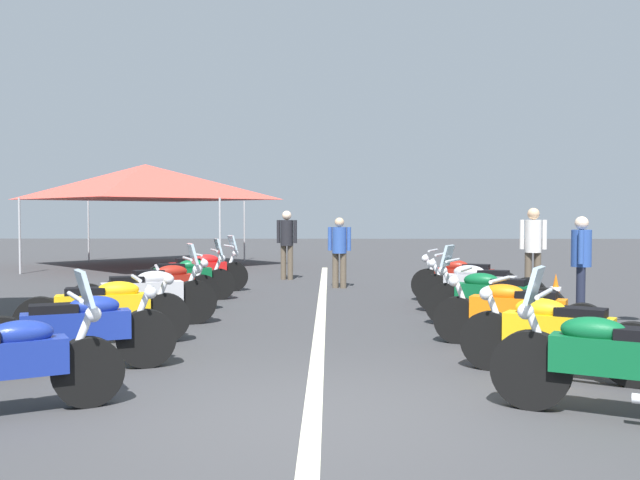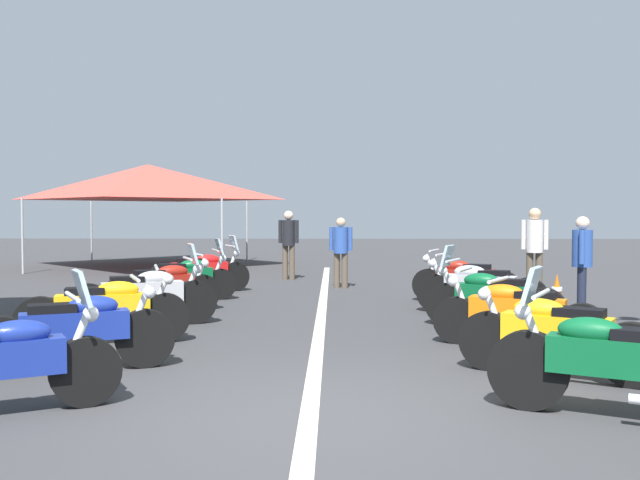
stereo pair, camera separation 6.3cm
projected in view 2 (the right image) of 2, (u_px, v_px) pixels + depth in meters
name	position (u px, v px, depth m)	size (l,w,h in m)	color
ground_plane	(309.00, 420.00, 5.72)	(80.00, 80.00, 0.00)	#38383A
lane_centre_stripe	(321.00, 320.00, 11.05)	(21.06, 0.16, 0.01)	beige
motorcycle_left_row_1	(77.00, 330.00, 7.40)	(1.00, 1.97, 1.00)	black
motorcycle_left_row_2	(105.00, 309.00, 8.96)	(0.86, 2.12, 1.00)	black
motorcycle_left_row_3	(145.00, 294.00, 10.41)	(1.02, 2.10, 1.22)	black
motorcycle_left_row_4	(164.00, 286.00, 11.88)	(1.12, 1.84, 0.99)	black
motorcycle_left_row_5	(186.00, 277.00, 13.43)	(0.91, 1.94, 1.19)	black
motorcycle_left_row_6	(201.00, 271.00, 14.83)	(1.12, 2.02, 1.20)	black
motorcycle_right_row_0	(610.00, 362.00, 5.70)	(1.07, 1.87, 1.23)	black
motorcycle_right_row_1	(554.00, 334.00, 7.15)	(1.17, 1.83, 1.00)	black
motorcycle_right_row_2	(515.00, 312.00, 8.73)	(1.07, 1.99, 0.98)	black
motorcycle_right_row_3	(491.00, 297.00, 10.21)	(1.10, 1.90, 1.21)	black
motorcycle_right_row_4	(479.00, 287.00, 11.63)	(1.09, 2.03, 1.00)	black
motorcycle_right_row_5	(464.00, 279.00, 13.14)	(1.00, 1.92, 0.99)	black
traffic_cone_0	(557.00, 292.00, 12.40)	(0.36, 0.36, 0.61)	orange
bystander_0	(341.00, 247.00, 15.71)	(0.32, 0.52, 1.58)	brown
bystander_1	(582.00, 258.00, 11.44)	(0.50, 0.32, 1.63)	#1E2338
bystander_2	(535.00, 244.00, 14.17)	(0.32, 0.52, 1.78)	brown
bystander_3	(289.00, 239.00, 17.70)	(0.32, 0.52, 1.74)	brown
event_tent	(148.00, 182.00, 22.00)	(6.13, 6.13, 3.20)	#E54C3F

